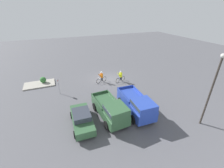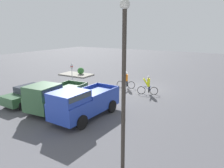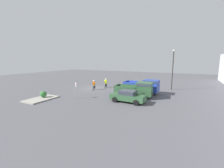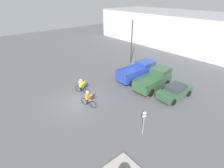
{
  "view_description": "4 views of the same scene",
  "coord_description": "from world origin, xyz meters",
  "px_view_note": "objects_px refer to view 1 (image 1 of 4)",
  "views": [
    {
      "loc": [
        7.28,
        19.68,
        9.87
      ],
      "look_at": [
        0.89,
        3.95,
        1.2
      ],
      "focal_mm": 24.0,
      "sensor_mm": 36.0,
      "label": 1
    },
    {
      "loc": [
        -8.35,
        19.69,
        5.78
      ],
      "look_at": [
        0.89,
        3.95,
        1.2
      ],
      "focal_mm": 35.0,
      "sensor_mm": 36.0,
      "label": 2
    },
    {
      "loc": [
        22.5,
        14.83,
        5.13
      ],
      "look_at": [
        0.89,
        3.95,
        1.2
      ],
      "focal_mm": 24.0,
      "sensor_mm": 36.0,
      "label": 3
    },
    {
      "loc": [
        13.72,
        -6.87,
        9.94
      ],
      "look_at": [
        0.89,
        3.95,
        1.2
      ],
      "focal_mm": 28.0,
      "sensor_mm": 36.0,
      "label": 4
    }
  ],
  "objects_px": {
    "fire_lane_sign": "(58,84)",
    "cyclist_0": "(101,77)",
    "lamppost": "(213,86)",
    "shrub": "(43,80)",
    "pickup_truck_0": "(137,104)",
    "sedan_0": "(82,119)",
    "pickup_truck_1": "(111,109)",
    "cyclist_1": "(121,76)"
  },
  "relations": [
    {
      "from": "pickup_truck_0",
      "to": "lamppost",
      "type": "distance_m",
      "value": 6.74
    },
    {
      "from": "cyclist_1",
      "to": "fire_lane_sign",
      "type": "height_order",
      "value": "fire_lane_sign"
    },
    {
      "from": "shrub",
      "to": "pickup_truck_1",
      "type": "bearing_deg",
      "value": 119.67
    },
    {
      "from": "fire_lane_sign",
      "to": "lamppost",
      "type": "relative_size",
      "value": 0.32
    },
    {
      "from": "lamppost",
      "to": "shrub",
      "type": "distance_m",
      "value": 20.55
    },
    {
      "from": "cyclist_1",
      "to": "lamppost",
      "type": "relative_size",
      "value": 0.26
    },
    {
      "from": "pickup_truck_0",
      "to": "sedan_0",
      "type": "xyz_separation_m",
      "value": [
        5.58,
        -0.37,
        -0.41
      ]
    },
    {
      "from": "pickup_truck_0",
      "to": "pickup_truck_1",
      "type": "distance_m",
      "value": 2.76
    },
    {
      "from": "pickup_truck_0",
      "to": "cyclist_0",
      "type": "xyz_separation_m",
      "value": [
        1.01,
        -8.33,
        -0.27
      ]
    },
    {
      "from": "pickup_truck_1",
      "to": "shrub",
      "type": "height_order",
      "value": "pickup_truck_1"
    },
    {
      "from": "pickup_truck_0",
      "to": "cyclist_1",
      "type": "relative_size",
      "value": 3.0
    },
    {
      "from": "shrub",
      "to": "sedan_0",
      "type": "bearing_deg",
      "value": 107.55
    },
    {
      "from": "fire_lane_sign",
      "to": "sedan_0",
      "type": "bearing_deg",
      "value": 102.08
    },
    {
      "from": "shrub",
      "to": "lamppost",
      "type": "bearing_deg",
      "value": 133.21
    },
    {
      "from": "cyclist_0",
      "to": "pickup_truck_1",
      "type": "bearing_deg",
      "value": 77.91
    },
    {
      "from": "pickup_truck_1",
      "to": "lamppost",
      "type": "xyz_separation_m",
      "value": [
        -7.65,
        3.84,
        2.88
      ]
    },
    {
      "from": "cyclist_0",
      "to": "shrub",
      "type": "relative_size",
      "value": 2.08
    },
    {
      "from": "sedan_0",
      "to": "fire_lane_sign",
      "type": "distance_m",
      "value": 6.98
    },
    {
      "from": "cyclist_1",
      "to": "shrub",
      "type": "height_order",
      "value": "cyclist_1"
    },
    {
      "from": "sedan_0",
      "to": "cyclist_0",
      "type": "height_order",
      "value": "cyclist_0"
    },
    {
      "from": "shrub",
      "to": "cyclist_0",
      "type": "bearing_deg",
      "value": 160.68
    },
    {
      "from": "cyclist_0",
      "to": "shrub",
      "type": "xyz_separation_m",
      "value": [
        7.97,
        -2.79,
        -0.3
      ]
    },
    {
      "from": "cyclist_0",
      "to": "lamppost",
      "type": "height_order",
      "value": "lamppost"
    },
    {
      "from": "pickup_truck_0",
      "to": "fire_lane_sign",
      "type": "height_order",
      "value": "fire_lane_sign"
    },
    {
      "from": "cyclist_1",
      "to": "fire_lane_sign",
      "type": "xyz_separation_m",
      "value": [
        8.7,
        0.28,
        0.48
      ]
    },
    {
      "from": "sedan_0",
      "to": "pickup_truck_0",
      "type": "bearing_deg",
      "value": 176.18
    },
    {
      "from": "cyclist_0",
      "to": "shrub",
      "type": "bearing_deg",
      "value": -19.32
    },
    {
      "from": "pickup_truck_1",
      "to": "shrub",
      "type": "xyz_separation_m",
      "value": [
        6.23,
        -10.93,
        -0.54
      ]
    },
    {
      "from": "shrub",
      "to": "cyclist_1",
      "type": "bearing_deg",
      "value": 160.99
    },
    {
      "from": "fire_lane_sign",
      "to": "cyclist_0",
      "type": "bearing_deg",
      "value": -169.16
    },
    {
      "from": "pickup_truck_1",
      "to": "lamppost",
      "type": "bearing_deg",
      "value": 153.34
    },
    {
      "from": "pickup_truck_0",
      "to": "sedan_0",
      "type": "distance_m",
      "value": 5.61
    },
    {
      "from": "cyclist_0",
      "to": "pickup_truck_0",
      "type": "bearing_deg",
      "value": 96.93
    },
    {
      "from": "pickup_truck_1",
      "to": "sedan_0",
      "type": "height_order",
      "value": "pickup_truck_1"
    },
    {
      "from": "pickup_truck_1",
      "to": "fire_lane_sign",
      "type": "xyz_separation_m",
      "value": [
        4.28,
        -6.98,
        0.22
      ]
    },
    {
      "from": "lamppost",
      "to": "cyclist_0",
      "type": "bearing_deg",
      "value": -63.75
    },
    {
      "from": "sedan_0",
      "to": "pickup_truck_1",
      "type": "bearing_deg",
      "value": 176.34
    },
    {
      "from": "pickup_truck_1",
      "to": "fire_lane_sign",
      "type": "relative_size",
      "value": 2.37
    },
    {
      "from": "sedan_0",
      "to": "shrub",
      "type": "height_order",
      "value": "sedan_0"
    },
    {
      "from": "fire_lane_sign",
      "to": "lamppost",
      "type": "distance_m",
      "value": 16.33
    },
    {
      "from": "sedan_0",
      "to": "cyclist_1",
      "type": "height_order",
      "value": "cyclist_1"
    },
    {
      "from": "cyclist_1",
      "to": "fire_lane_sign",
      "type": "bearing_deg",
      "value": 1.85
    }
  ]
}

